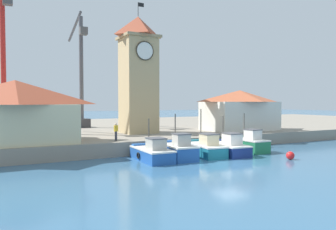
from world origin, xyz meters
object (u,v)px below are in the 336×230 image
object	(u,v)px
port_crane_far	(3,72)
fishing_boat_center	(248,143)
warehouse_left	(15,111)
fishing_boat_left_inner	(204,148)
clock_tower	(138,72)
mooring_buoy	(290,156)
fishing_boat_left_outer	(178,150)
dock_worker_near_tower	(116,131)
fishing_boat_mid_left	(227,147)
port_crane_near	(81,84)
fishing_boat_far_left	(152,153)
warehouse_right	(240,110)

from	to	relation	value
port_crane_far	fishing_boat_center	bearing A→B (deg)	-39.18
warehouse_left	fishing_boat_left_inner	bearing A→B (deg)	-23.63
clock_tower	mooring_buoy	distance (m)	18.71
warehouse_left	fishing_boat_left_outer	bearing A→B (deg)	-29.93
fishing_boat_left_inner	mooring_buoy	size ratio (longest dim) A/B	7.76
dock_worker_near_tower	fishing_boat_mid_left	bearing A→B (deg)	-27.61
fishing_boat_left_outer	fishing_boat_left_inner	xyz separation A→B (m)	(2.95, 0.38, -0.08)
fishing_boat_center	fishing_boat_mid_left	bearing A→B (deg)	-167.47
fishing_boat_center	port_crane_near	world-z (taller)	port_crane_near
warehouse_left	port_crane_near	size ratio (longest dim) A/B	0.62
warehouse_left	mooring_buoy	distance (m)	23.61
fishing_boat_mid_left	clock_tower	world-z (taller)	clock_tower
fishing_boat_far_left	fishing_boat_left_outer	world-z (taller)	fishing_boat_left_outer
fishing_boat_far_left	port_crane_near	world-z (taller)	port_crane_near
port_crane_near	port_crane_far	distance (m)	10.72
fishing_boat_center	clock_tower	bearing A→B (deg)	125.75
warehouse_left	mooring_buoy	world-z (taller)	warehouse_left
clock_tower	dock_worker_near_tower	bearing A→B (deg)	-127.89
warehouse_left	port_crane_far	size ratio (longest dim) A/B	0.53
port_crane_near	dock_worker_near_tower	xyz separation A→B (m)	(-0.84, -17.39, -5.13)
fishing_boat_mid_left	warehouse_right	distance (m)	12.36
fishing_boat_far_left	fishing_boat_left_outer	bearing A→B (deg)	-6.98
fishing_boat_far_left	warehouse_left	distance (m)	12.33
warehouse_left	port_crane_far	distance (m)	11.50
mooring_buoy	fishing_boat_left_inner	bearing A→B (deg)	136.06
fishing_boat_left_inner	clock_tower	xyz separation A→B (m)	(-2.09, 10.32, 7.48)
fishing_boat_center	port_crane_near	xyz separation A→B (m)	(-11.21, 21.41, 6.48)
fishing_boat_center	mooring_buoy	bearing A→B (deg)	-89.88
mooring_buoy	dock_worker_near_tower	xyz separation A→B (m)	(-12.06, 9.23, 1.78)
fishing_boat_left_outer	fishing_boat_center	world-z (taller)	fishing_boat_left_outer
fishing_boat_left_outer	fishing_boat_left_inner	size ratio (longest dim) A/B	0.84
port_crane_near	fishing_boat_far_left	bearing A→B (deg)	-87.92
mooring_buoy	fishing_boat_mid_left	bearing A→B (deg)	124.20
fishing_boat_left_inner	warehouse_right	distance (m)	13.62
fishing_boat_left_inner	fishing_boat_left_outer	bearing A→B (deg)	-172.67
fishing_boat_mid_left	port_crane_near	distance (m)	24.44
warehouse_right	mooring_buoy	xyz separation A→B (m)	(-5.42, -12.93, -3.50)
fishing_boat_left_inner	mooring_buoy	world-z (taller)	fishing_boat_left_inner
fishing_boat_mid_left	fishing_boat_center	xyz separation A→B (m)	(3.07, 0.68, 0.09)
fishing_boat_left_outer	fishing_boat_center	distance (m)	8.17
clock_tower	warehouse_left	size ratio (longest dim) A/B	1.48
fishing_boat_far_left	fishing_boat_center	world-z (taller)	fishing_boat_center
clock_tower	port_crane_near	bearing A→B (deg)	109.16
mooring_buoy	port_crane_near	bearing A→B (deg)	112.86
fishing_boat_left_inner	warehouse_left	world-z (taller)	warehouse_left
fishing_boat_mid_left	port_crane_near	world-z (taller)	port_crane_near
fishing_boat_left_outer	fishing_boat_far_left	bearing A→B (deg)	173.02
fishing_boat_left_inner	clock_tower	world-z (taller)	clock_tower
fishing_boat_left_inner	port_crane_near	xyz separation A→B (m)	(-6.01, 21.59, 6.56)
warehouse_left	fishing_boat_far_left	bearing A→B (deg)	-34.25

